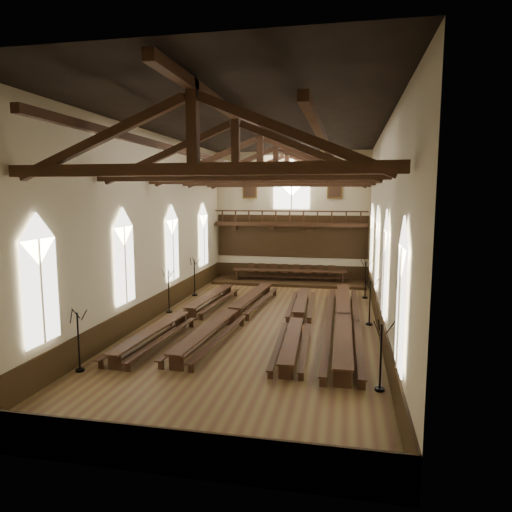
# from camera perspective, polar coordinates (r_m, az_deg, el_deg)

# --- Properties ---
(ground) EXTENTS (26.00, 26.00, 0.00)m
(ground) POSITION_cam_1_polar(r_m,az_deg,el_deg) (23.87, 0.49, -8.59)
(ground) COLOR brown
(ground) RESTS_ON ground
(room_walls) EXTENTS (26.00, 26.00, 26.00)m
(room_walls) POSITION_cam_1_polar(r_m,az_deg,el_deg) (22.91, 0.51, 7.11)
(room_walls) COLOR #C3B294
(room_walls) RESTS_ON ground
(wainscot_band) EXTENTS (12.00, 26.00, 1.20)m
(wainscot_band) POSITION_cam_1_polar(r_m,az_deg,el_deg) (23.71, 0.49, -7.20)
(wainscot_band) COLOR #33230F
(wainscot_band) RESTS_ON ground
(side_windows) EXTENTS (11.85, 19.80, 4.50)m
(side_windows) POSITION_cam_1_polar(r_m,az_deg,el_deg) (23.10, 0.50, 0.35)
(side_windows) COLOR silver
(side_windows) RESTS_ON room_walls
(end_window) EXTENTS (2.80, 0.12, 3.80)m
(end_window) POSITION_cam_1_polar(r_m,az_deg,el_deg) (35.67, 4.47, 8.52)
(end_window) COLOR white
(end_window) RESTS_ON room_walls
(minstrels_gallery) EXTENTS (11.80, 1.24, 3.70)m
(minstrels_gallery) POSITION_cam_1_polar(r_m,az_deg,el_deg) (35.53, 4.37, 3.17)
(minstrels_gallery) COLOR #3C2313
(minstrels_gallery) RESTS_ON room_walls
(portraits) EXTENTS (7.75, 0.09, 1.45)m
(portraits) POSITION_cam_1_polar(r_m,az_deg,el_deg) (35.66, 4.47, 8.32)
(portraits) COLOR brown
(portraits) RESTS_ON room_walls
(roof_trusses) EXTENTS (11.70, 25.70, 2.80)m
(roof_trusses) POSITION_cam_1_polar(r_m,az_deg,el_deg) (22.96, 0.52, 11.50)
(roof_trusses) COLOR #3C2313
(roof_trusses) RESTS_ON room_walls
(refectory_row_a) EXTENTS (1.87, 14.12, 0.71)m
(refectory_row_a) POSITION_cam_1_polar(r_m,az_deg,el_deg) (24.34, -8.72, -7.09)
(refectory_row_a) COLOR #3C2313
(refectory_row_a) RESTS_ON ground
(refectory_row_b) EXTENTS (2.03, 14.53, 0.75)m
(refectory_row_b) POSITION_cam_1_polar(r_m,az_deg,el_deg) (24.15, -2.83, -7.05)
(refectory_row_b) COLOR #3C2313
(refectory_row_b) RESTS_ON ground
(refectory_row_c) EXTENTS (1.65, 13.78, 0.68)m
(refectory_row_c) POSITION_cam_1_polar(r_m,az_deg,el_deg) (23.29, 5.17, -7.77)
(refectory_row_c) COLOR #3C2313
(refectory_row_c) RESTS_ON ground
(refectory_row_d) EXTENTS (1.73, 15.02, 0.81)m
(refectory_row_d) POSITION_cam_1_polar(r_m,az_deg,el_deg) (23.38, 10.81, -7.56)
(refectory_row_d) COLOR #3C2313
(refectory_row_d) RESTS_ON ground
(dais) EXTENTS (11.40, 3.14, 0.21)m
(dais) POSITION_cam_1_polar(r_m,az_deg,el_deg) (34.80, 4.16, -3.24)
(dais) COLOR #33230F
(dais) RESTS_ON ground
(high_table) EXTENTS (8.67, 1.38, 0.81)m
(high_table) POSITION_cam_1_polar(r_m,az_deg,el_deg) (34.65, 4.18, -1.96)
(high_table) COLOR #3C2313
(high_table) RESTS_ON dais
(high_chairs) EXTENTS (6.81, 0.52, 1.11)m
(high_chairs) POSITION_cam_1_polar(r_m,az_deg,el_deg) (35.49, 4.35, -1.86)
(high_chairs) COLOR #3C2313
(high_chairs) RESTS_ON dais
(candelabrum_left_near) EXTENTS (0.71, 0.73, 2.43)m
(candelabrum_left_near) POSITION_cam_1_polar(r_m,az_deg,el_deg) (18.91, -21.24, -11.19)
(candelabrum_left_near) COLOR black
(candelabrum_left_near) RESTS_ON ground
(candelabrum_left_mid) EXTENTS (0.76, 0.74, 2.54)m
(candelabrum_left_mid) POSITION_cam_1_polar(r_m,az_deg,el_deg) (26.52, -10.83, -5.35)
(candelabrum_left_mid) COLOR black
(candelabrum_left_mid) RESTS_ON ground
(candelabrum_left_far) EXTENTS (0.72, 0.79, 2.57)m
(candelabrum_left_far) POSITION_cam_1_polar(r_m,az_deg,el_deg) (30.61, -7.68, -3.51)
(candelabrum_left_far) COLOR black
(candelabrum_left_far) RESTS_ON ground
(candelabrum_right_near) EXTENTS (0.73, 0.75, 2.49)m
(candelabrum_right_near) POSITION_cam_1_polar(r_m,az_deg,el_deg) (16.60, 15.28, -13.54)
(candelabrum_right_near) COLOR black
(candelabrum_right_near) RESTS_ON ground
(candelabrum_right_mid) EXTENTS (0.73, 0.71, 2.45)m
(candelabrum_right_mid) POSITION_cam_1_polar(r_m,az_deg,el_deg) (24.38, 14.01, -6.66)
(candelabrum_right_mid) COLOR black
(candelabrum_right_mid) RESTS_ON ground
(candelabrum_right_far) EXTENTS (0.76, 0.74, 2.55)m
(candelabrum_right_far) POSITION_cam_1_polar(r_m,az_deg,el_deg) (30.45, 13.50, -3.73)
(candelabrum_right_far) COLOR black
(candelabrum_right_far) RESTS_ON ground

